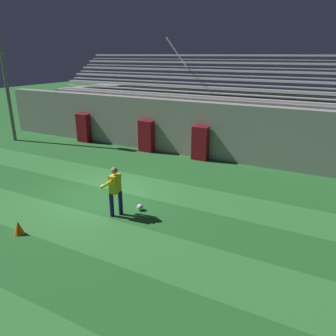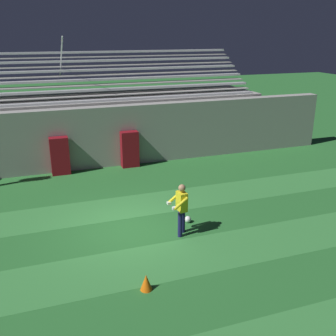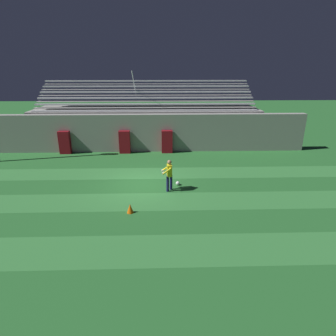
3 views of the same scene
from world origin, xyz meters
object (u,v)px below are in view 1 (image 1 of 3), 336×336
(padding_pillar_gate_right, at_px, (200,143))
(floodlight_pole, at_px, (1,50))
(padding_pillar_gate_left, at_px, (146,136))
(traffic_cone, at_px, (19,228))
(padding_pillar_far_left, at_px, (84,128))
(soccer_ball, at_px, (140,207))
(goalkeeper, at_px, (115,188))

(padding_pillar_gate_right, xyz_separation_m, floodlight_pole, (-11.58, -1.75, 4.42))
(padding_pillar_gate_right, bearing_deg, padding_pillar_gate_left, 180.00)
(padding_pillar_gate_left, xyz_separation_m, floodlight_pole, (-8.43, -1.75, 4.42))
(padding_pillar_gate_left, bearing_deg, traffic_cone, -82.20)
(padding_pillar_far_left, distance_m, traffic_cone, 10.82)
(padding_pillar_gate_left, relative_size, padding_pillar_gate_right, 1.00)
(padding_pillar_gate_left, relative_size, soccer_ball, 7.63)
(padding_pillar_far_left, relative_size, soccer_ball, 7.63)
(padding_pillar_far_left, xyz_separation_m, floodlight_pole, (-4.03, -1.75, 4.42))
(padding_pillar_gate_right, distance_m, soccer_ball, 6.25)
(padding_pillar_gate_right, bearing_deg, traffic_cone, -101.57)
(padding_pillar_far_left, bearing_deg, traffic_cone, -58.40)
(traffic_cone, bearing_deg, floodlight_pole, 142.46)
(goalkeeper, bearing_deg, padding_pillar_gate_right, 89.31)
(padding_pillar_gate_left, height_order, goalkeeper, padding_pillar_gate_left)
(padding_pillar_gate_right, xyz_separation_m, goalkeeper, (-0.08, -6.88, 0.12))
(padding_pillar_gate_left, bearing_deg, padding_pillar_gate_right, 0.00)
(padding_pillar_gate_left, height_order, soccer_ball, padding_pillar_gate_left)
(padding_pillar_gate_left, height_order, traffic_cone, padding_pillar_gate_left)
(floodlight_pole, distance_m, goalkeeper, 13.30)
(floodlight_pole, height_order, soccer_ball, floodlight_pole)
(padding_pillar_far_left, bearing_deg, padding_pillar_gate_left, 0.00)
(floodlight_pole, bearing_deg, goalkeeper, -24.02)
(padding_pillar_gate_left, xyz_separation_m, soccer_ball, (3.56, -6.20, -0.73))
(padding_pillar_gate_right, height_order, traffic_cone, padding_pillar_gate_right)
(padding_pillar_gate_left, bearing_deg, soccer_ball, -60.13)
(padding_pillar_gate_left, distance_m, padding_pillar_gate_right, 3.14)
(floodlight_pole, xyz_separation_m, traffic_cone, (9.69, -7.45, -5.05))
(padding_pillar_far_left, height_order, floodlight_pole, floodlight_pole)
(padding_pillar_far_left, relative_size, goalkeeper, 1.00)
(padding_pillar_gate_left, bearing_deg, goalkeeper, -66.01)
(padding_pillar_gate_right, relative_size, padding_pillar_far_left, 1.00)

